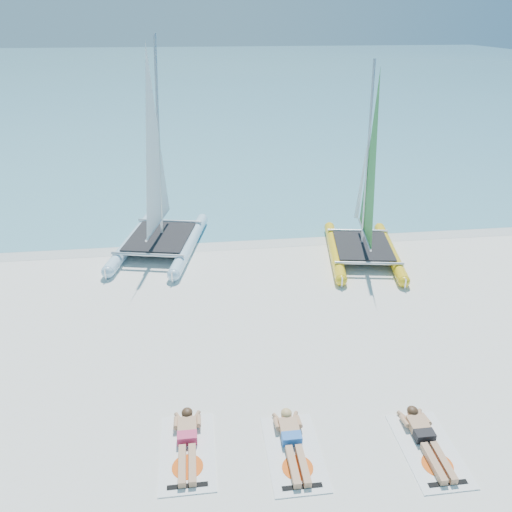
{
  "coord_description": "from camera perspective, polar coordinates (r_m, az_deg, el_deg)",
  "views": [
    {
      "loc": [
        -1.82,
        -10.57,
        7.28
      ],
      "look_at": [
        -0.37,
        1.2,
        1.49
      ],
      "focal_mm": 35.0,
      "sensor_mm": 36.0,
      "label": 1
    }
  ],
  "objects": [
    {
      "name": "catamaran_blue",
      "position": [
        16.83,
        -11.3,
        7.5
      ],
      "size": [
        3.48,
        5.5,
        6.96
      ],
      "rotation": [
        0.0,
        0.0,
        -0.22
      ],
      "color": "#C0E9FC",
      "rests_on": "ground"
    },
    {
      "name": "towel_b",
      "position": [
        9.87,
        4.34,
        -21.5
      ],
      "size": [
        1.0,
        1.85,
        0.02
      ],
      "primitive_type": "cube",
      "color": "white",
      "rests_on": "ground"
    },
    {
      "name": "sunbather_c",
      "position": [
        10.44,
        18.78,
        -19.04
      ],
      "size": [
        0.37,
        1.73,
        0.26
      ],
      "color": "tan",
      "rests_on": "towel_c"
    },
    {
      "name": "catamaran_yellow",
      "position": [
        16.66,
        12.4,
        6.81
      ],
      "size": [
        2.92,
        5.04,
        6.26
      ],
      "rotation": [
        0.0,
        0.0,
        -0.17
      ],
      "color": "yellow",
      "rests_on": "ground"
    },
    {
      "name": "towel_a",
      "position": [
        9.94,
        -7.83,
        -21.29
      ],
      "size": [
        1.0,
        1.85,
        0.02
      ],
      "primitive_type": "cube",
      "color": "white",
      "rests_on": "ground"
    },
    {
      "name": "towel_c",
      "position": [
        10.4,
        19.14,
        -20.19
      ],
      "size": [
        1.0,
        1.85,
        0.02
      ],
      "primitive_type": "cube",
      "color": "white",
      "rests_on": "ground"
    },
    {
      "name": "wet_sand_strip",
      "position": [
        17.74,
        -0.51,
        1.79
      ],
      "size": [
        140.0,
        1.4,
        0.01
      ],
      "primitive_type": "cube",
      "color": "silver",
      "rests_on": "ground"
    },
    {
      "name": "sunbather_b",
      "position": [
        9.92,
        4.14,
        -20.26
      ],
      "size": [
        0.37,
        1.73,
        0.26
      ],
      "color": "tan",
      "rests_on": "towel_b"
    },
    {
      "name": "ground",
      "position": [
        12.96,
        2.3,
        -8.17
      ],
      "size": [
        140.0,
        140.0,
        0.0
      ],
      "primitive_type": "plane",
      "color": "white",
      "rests_on": "ground"
    },
    {
      "name": "sunbather_a",
      "position": [
        9.99,
        -7.87,
        -20.06
      ],
      "size": [
        0.37,
        1.73,
        0.26
      ],
      "color": "tan",
      "rests_on": "towel_a"
    },
    {
      "name": "sea",
      "position": [
        73.95,
        -5.95,
        20.23
      ],
      "size": [
        140.0,
        115.0,
        0.01
      ],
      "primitive_type": "cube",
      "color": "#78C1C8",
      "rests_on": "ground"
    }
  ]
}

